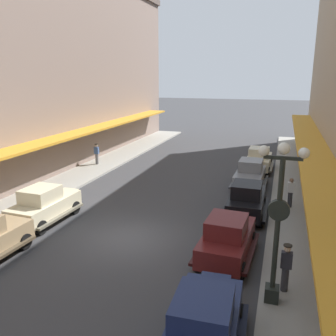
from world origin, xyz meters
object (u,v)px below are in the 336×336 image
Objects in this scene: parked_car_4 at (259,159)px; pedestrian_0 at (291,192)px; parked_car_3 at (250,174)px; parked_car_2 at (247,199)px; parked_car_1 at (227,237)px; pedestrian_2 at (304,158)px; lamp_post_with_clock at (278,218)px; pedestrian_3 at (97,154)px; parked_car_6 at (44,204)px; parked_car_0 at (204,324)px; pedestrian_1 at (286,267)px.

parked_car_4 is 2.61× the size of pedestrian_0.
parked_car_3 is 4.68m from parked_car_4.
parked_car_1 is at bearing -93.19° from parked_car_2.
parked_car_3 reaches higher than pedestrian_2.
lamp_post_with_clock is 18.29m from pedestrian_2.
pedestrian_3 is (-14.86, 5.46, 0.02)m from pedestrian_0.
parked_car_4 is at bearing 11.15° from pedestrian_3.
lamp_post_with_clock is at bearing -77.97° from parked_car_2.
pedestrian_2 is at bearing 58.59° from parked_car_3.
parked_car_3 is 12.58m from pedestrian_3.
pedestrian_0 is (11.73, 5.52, 0.05)m from parked_car_6.
parked_car_2 is 2.73m from pedestrian_0.
parked_car_0 is 2.58× the size of pedestrian_1.
parked_car_6 is at bearing -74.08° from pedestrian_3.
parked_car_2 is 14.54m from pedestrian_3.
parked_car_0 is at bearing -89.13° from parked_car_3.
pedestrian_1 is (2.22, -1.83, 0.07)m from parked_car_1.
pedestrian_1 is at bearing -73.67° from parked_car_2.
parked_car_3 is 11.79m from pedestrian_1.
parked_car_2 reaches higher than pedestrian_0.
parked_car_6 is 2.62× the size of pedestrian_0.
parked_car_6 is at bearing -154.80° from pedestrian_0.
parked_car_2 is 10.31m from parked_car_6.
pedestrian_2 is at bearing 83.18° from pedestrian_0.
parked_car_1 is at bearing 140.47° from pedestrian_1.
pedestrian_2 is (3.33, 20.85, 0.05)m from parked_car_0.
parked_car_2 is at bearing 102.03° from lamp_post_with_clock.
lamp_post_with_clock is (1.57, -7.36, 2.04)m from parked_car_2.
lamp_post_with_clock is at bearing -118.44° from pedestrian_1.
parked_car_0 and parked_car_3 have the same top height.
parked_car_3 is (-0.02, 9.75, 0.00)m from parked_car_1.
lamp_post_with_clock is at bearing -17.41° from parked_car_6.
pedestrian_1 is (0.38, 0.70, -1.97)m from lamp_post_with_clock.
parked_car_4 reaches higher than pedestrian_2.
parked_car_2 is at bearing 89.65° from parked_car_0.
pedestrian_3 is at bearing 134.58° from lamp_post_with_clock.
parked_car_4 is at bearing 105.71° from pedestrian_0.
parked_car_2 is 9.59m from parked_car_4.
parked_car_6 is 2.58× the size of pedestrian_1.
pedestrian_2 is at bearing 19.15° from parked_car_4.
lamp_post_with_clock is (11.12, -3.49, 2.04)m from parked_car_6.
pedestrian_0 is at bearing 88.44° from pedestrian_1.
pedestrian_0 is 0.98× the size of pedestrian_1.
pedestrian_0 is (2.18, 1.64, 0.05)m from parked_car_2.
pedestrian_0 is 0.98× the size of pedestrian_3.
parked_car_0 is 19.70m from parked_car_4.
pedestrian_0 is at bearing -74.29° from parked_car_4.
parked_car_4 reaches higher than pedestrian_1.
parked_car_6 is at bearing 174.15° from parked_car_1.
pedestrian_2 is (3.26, 10.74, 0.05)m from parked_car_2.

